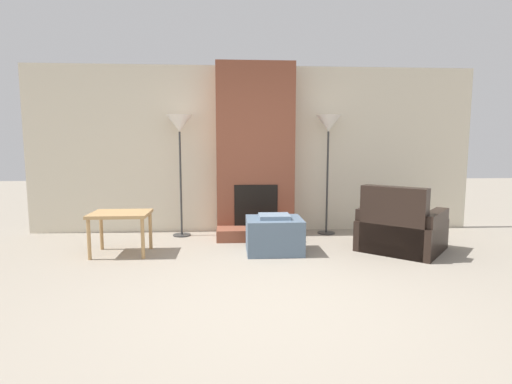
% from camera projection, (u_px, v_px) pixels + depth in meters
% --- Properties ---
extents(ground_plane, '(24.00, 24.00, 0.00)m').
position_uv_depth(ground_plane, '(274.00, 300.00, 3.59)').
color(ground_plane, gray).
extents(wall_back, '(7.06, 0.06, 2.60)m').
position_uv_depth(wall_back, '(254.00, 150.00, 6.35)').
color(wall_back, beige).
rests_on(wall_back, ground_plane).
extents(fireplace, '(1.17, 0.82, 2.60)m').
position_uv_depth(fireplace, '(255.00, 155.00, 6.10)').
color(fireplace, brown).
rests_on(fireplace, ground_plane).
extents(ottoman, '(0.71, 0.61, 0.50)m').
position_uv_depth(ottoman, '(274.00, 235.00, 5.16)').
color(ottoman, slate).
rests_on(ottoman, ground_plane).
extents(armchair, '(1.34, 1.33, 0.87)m').
position_uv_depth(armchair, '(400.00, 231.00, 5.22)').
color(armchair, black).
rests_on(armchair, ground_plane).
extents(side_table, '(0.72, 0.55, 0.54)m').
position_uv_depth(side_table, '(121.00, 218.00, 5.04)').
color(side_table, tan).
rests_on(side_table, ground_plane).
extents(floor_lamp_left, '(0.38, 0.38, 1.82)m').
position_uv_depth(floor_lamp_left, '(179.00, 129.00, 5.92)').
color(floor_lamp_left, '#333333').
rests_on(floor_lamp_left, ground_plane).
extents(floor_lamp_right, '(0.38, 0.38, 1.83)m').
position_uv_depth(floor_lamp_right, '(328.00, 129.00, 6.06)').
color(floor_lamp_right, '#333333').
rests_on(floor_lamp_right, ground_plane).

